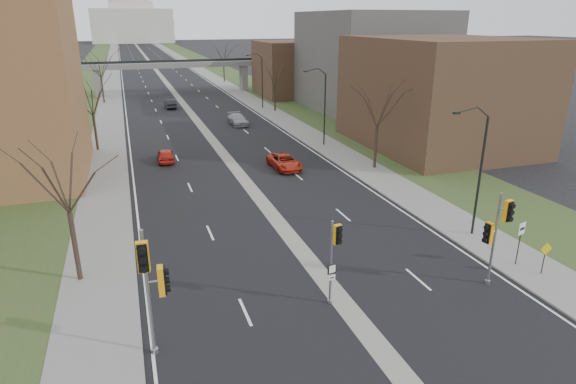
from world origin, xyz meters
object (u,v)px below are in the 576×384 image
car_right_mid (238,119)px  car_right_near (284,162)px  speed_limit_sign (520,236)px  signal_pole_left (152,277)px  signal_pole_median (335,249)px  car_left_far (170,104)px  warning_sign (545,254)px  signal_pole_right (497,228)px  car_left_near (166,155)px

car_right_mid → car_right_near: bearing=-92.1°
speed_limit_sign → car_right_mid: 45.61m
signal_pole_left → car_right_mid: signal_pole_left is taller
signal_pole_median → car_right_mid: signal_pole_median is taller
car_left_far → car_right_mid: car_right_mid is taller
warning_sign → car_right_near: size_ratio=0.39×
signal_pole_right → warning_sign: signal_pole_right is taller
signal_pole_median → signal_pole_right: (8.84, -0.99, 0.30)m
car_right_mid → signal_pole_left: bearing=-108.0°
signal_pole_median → signal_pole_right: size_ratio=0.86×
signal_pole_median → warning_sign: signal_pole_median is taller
signal_pole_right → warning_sign: size_ratio=2.74×
signal_pole_median → speed_limit_sign: 12.05m
car_left_near → car_right_near: size_ratio=0.79×
signal_pole_left → signal_pole_right: size_ratio=1.11×
warning_sign → car_left_near: 35.75m
signal_pole_left → car_right_mid: bearing=76.8°
signal_pole_right → speed_limit_sign: (3.14, 1.37, -1.54)m
car_left_near → signal_pole_left: bearing=85.8°
signal_pole_left → speed_limit_sign: 20.83m
signal_pole_left → warning_sign: 21.39m
car_left_near → car_left_far: (3.67, 32.21, 0.03)m
car_left_far → car_right_near: size_ratio=0.85×
car_left_far → car_right_near: bearing=97.7°
signal_pole_median → car_left_far: 62.10m
signal_pole_left → warning_sign: (21.25, 0.17, -2.49)m
speed_limit_sign → car_left_far: 63.20m
signal_pole_median → car_left_near: 30.44m
car_right_near → warning_sign: bearing=-75.4°
signal_pole_median → car_left_near: size_ratio=1.15×
speed_limit_sign → car_left_near: speed_limit_sign is taller
signal_pole_left → warning_sign: signal_pole_left is taller
car_left_far → signal_pole_right: bearing=96.9°
signal_pole_left → car_right_near: signal_pole_left is taller
speed_limit_sign → car_left_near: (-17.58, 29.43, -1.28)m
signal_pole_left → signal_pole_median: (8.71, 1.17, -0.67)m
car_left_near → car_right_near: bearing=151.6°
signal_pole_left → car_right_near: size_ratio=1.17×
warning_sign → car_left_far: warning_sign is taller
car_left_near → car_right_near: 12.45m
signal_pole_median → signal_pole_right: 8.90m
signal_pole_left → speed_limit_sign: bearing=8.1°
signal_pole_median → car_left_far: signal_pole_median is taller
warning_sign → car_right_mid: warning_sign is taller
car_left_far → car_right_mid: 18.14m
signal_pole_left → speed_limit_sign: signal_pole_left is taller
signal_pole_right → car_right_near: (-3.65, 24.59, -2.80)m
signal_pole_median → speed_limit_sign: bearing=-8.9°
signal_pole_left → warning_sign: bearing=4.3°
speed_limit_sign → car_left_near: bearing=106.0°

